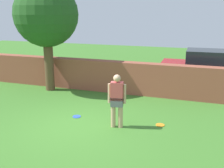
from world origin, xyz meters
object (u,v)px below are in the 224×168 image
(person, at_px, (117,99))
(frisbee_orange, at_px, (160,125))
(tree, at_px, (46,15))
(frisbee_blue, at_px, (77,117))
(car, at_px, (209,69))

(person, height_order, frisbee_orange, person)
(tree, xyz_separation_m, frisbee_blue, (2.57, -2.56, -3.20))
(tree, relative_size, person, 2.84)
(person, xyz_separation_m, frisbee_blue, (-1.51, 0.33, -0.89))
(frisbee_orange, bearing_deg, car, 75.68)
(frisbee_orange, relative_size, frisbee_blue, 1.00)
(person, bearing_deg, car, 55.05)
(person, relative_size, frisbee_blue, 6.00)
(person, bearing_deg, frisbee_blue, 156.80)
(frisbee_orange, height_order, frisbee_blue, same)
(tree, bearing_deg, person, -35.27)
(person, xyz_separation_m, car, (2.50, 5.57, -0.04))
(tree, height_order, frisbee_blue, tree)
(car, xyz_separation_m, frisbee_orange, (-1.28, -5.01, -0.85))
(tree, distance_m, frisbee_orange, 6.62)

